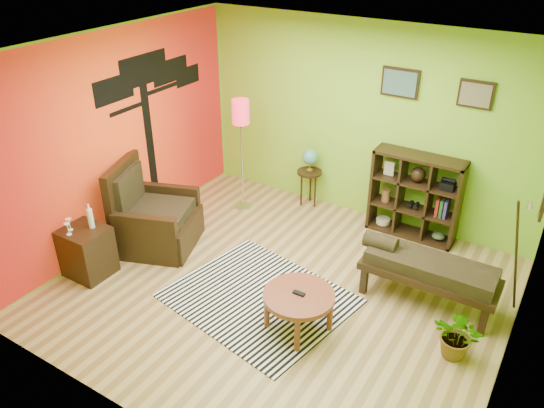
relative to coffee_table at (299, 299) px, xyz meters
The scene contains 11 objects.
ground 0.81m from the coffee_table, 136.46° to the left, with size 5.00×5.00×0.00m, color tan.
room_shell 1.60m from the coffee_table, 140.38° to the left, with size 5.04×4.54×2.82m.
zebra_rug 0.78m from the coffee_table, 162.55° to the left, with size 1.96×1.63×0.01m, color white.
coffee_table is the anchor object (origin of this frame).
armchair 2.53m from the coffee_table, 169.79° to the left, with size 1.23×1.22×1.17m.
side_cabinet 2.75m from the coffee_table, 169.91° to the right, with size 0.53×0.49×0.95m.
floor_lamp 2.96m from the coffee_table, 136.76° to the left, with size 0.26×0.26×1.71m.
globe_table 2.84m from the coffee_table, 116.00° to the left, with size 0.38×0.38×0.92m.
cube_shelf 2.55m from the coffee_table, 80.87° to the left, with size 1.20×0.35×1.20m.
bench 1.54m from the coffee_table, 49.98° to the left, with size 1.56×0.55×0.71m.
potted_plant 1.65m from the coffee_table, 17.43° to the left, with size 0.48×0.53×0.42m, color #26661E.
Camera 1 is at (2.59, -4.38, 3.98)m, focal length 35.00 mm.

